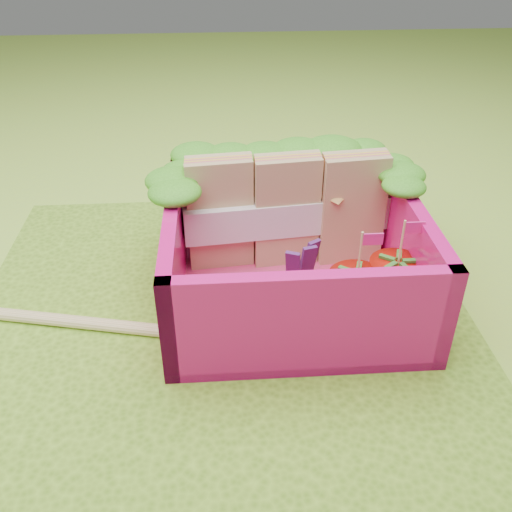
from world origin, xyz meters
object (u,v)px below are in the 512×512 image
object	(u,v)px
bento_box	(292,251)
sandwich_stack	(287,211)
broccoli	(193,302)
strawberry_left	(355,298)
strawberry_right	(395,285)
chopsticks	(50,319)

from	to	relation	value
bento_box	sandwich_stack	bearing A→B (deg)	88.94
broccoli	strawberry_left	size ratio (longest dim) A/B	0.61
strawberry_right	chopsticks	size ratio (longest dim) A/B	0.25
broccoli	strawberry_right	distance (m)	1.02
strawberry_left	strawberry_right	world-z (taller)	strawberry_right
bento_box	sandwich_stack	size ratio (longest dim) A/B	1.11
chopsticks	sandwich_stack	bearing A→B (deg)	19.38
broccoli	strawberry_right	bearing A→B (deg)	5.55
sandwich_stack	chopsticks	xyz separation A→B (m)	(-1.27, -0.45, -0.34)
strawberry_left	chopsticks	world-z (taller)	strawberry_left
broccoli	sandwich_stack	bearing A→B (deg)	49.42
sandwich_stack	broccoli	world-z (taller)	sandwich_stack
strawberry_right	chopsticks	xyz separation A→B (m)	(-1.76, 0.07, -0.17)
bento_box	strawberry_right	size ratio (longest dim) A/B	2.48
bento_box	broccoli	size ratio (longest dim) A/B	4.08
strawberry_right	chopsticks	bearing A→B (deg)	177.87
strawberry_right	broccoli	bearing A→B (deg)	-174.45
chopsticks	broccoli	bearing A→B (deg)	-12.38
strawberry_left	strawberry_right	bearing A→B (deg)	21.17
bento_box	chopsticks	world-z (taller)	bento_box
sandwich_stack	strawberry_right	distance (m)	0.73
strawberry_right	chopsticks	world-z (taller)	strawberry_right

